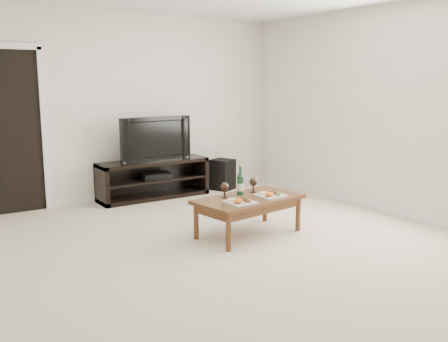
% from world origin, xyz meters
% --- Properties ---
extents(floor, '(5.50, 5.50, 0.00)m').
position_xyz_m(floor, '(0.00, 0.00, 0.00)').
color(floor, beige).
rests_on(floor, ground).
extents(back_wall, '(5.00, 0.04, 2.60)m').
position_xyz_m(back_wall, '(0.00, 2.77, 1.30)').
color(back_wall, silver).
rests_on(back_wall, ground).
extents(doorway, '(0.90, 0.02, 2.05)m').
position_xyz_m(doorway, '(-1.55, 2.73, 1.02)').
color(doorway, black).
rests_on(doorway, ground).
extents(media_console, '(1.60, 0.45, 0.55)m').
position_xyz_m(media_console, '(0.36, 2.50, 0.28)').
color(media_console, black).
rests_on(media_console, ground).
extents(television, '(1.10, 0.21, 0.63)m').
position_xyz_m(television, '(0.36, 2.50, 0.86)').
color(television, black).
rests_on(television, media_console).
extents(av_receiver, '(0.45, 0.37, 0.08)m').
position_xyz_m(av_receiver, '(0.40, 2.48, 0.33)').
color(av_receiver, black).
rests_on(av_receiver, media_console).
extents(subwoofer, '(0.41, 0.41, 0.47)m').
position_xyz_m(subwoofer, '(1.50, 2.43, 0.23)').
color(subwoofer, black).
rests_on(subwoofer, ground).
extents(coffee_table, '(1.25, 0.79, 0.42)m').
position_xyz_m(coffee_table, '(0.46, 0.33, 0.21)').
color(coffee_table, '#5A3219').
rests_on(coffee_table, ground).
extents(plate_left, '(0.27, 0.27, 0.07)m').
position_xyz_m(plate_left, '(0.24, 0.18, 0.45)').
color(plate_left, white).
rests_on(plate_left, coffee_table).
extents(plate_right, '(0.27, 0.27, 0.07)m').
position_xyz_m(plate_right, '(0.70, 0.25, 0.45)').
color(plate_right, white).
rests_on(plate_right, coffee_table).
extents(wine_bottle, '(0.07, 0.07, 0.35)m').
position_xyz_m(wine_bottle, '(0.47, 0.49, 0.59)').
color(wine_bottle, '#0F3A20').
rests_on(wine_bottle, coffee_table).
extents(goblet_left, '(0.09, 0.09, 0.17)m').
position_xyz_m(goblet_left, '(0.25, 0.48, 0.51)').
color(goblet_left, '#32241B').
rests_on(goblet_left, coffee_table).
extents(goblet_right, '(0.09, 0.09, 0.17)m').
position_xyz_m(goblet_right, '(0.66, 0.51, 0.51)').
color(goblet_right, '#32241B').
rests_on(goblet_right, coffee_table).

